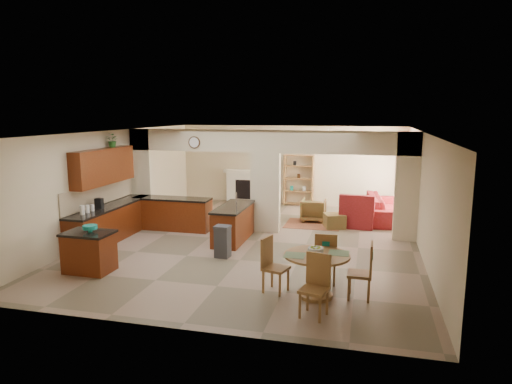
% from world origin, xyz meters
% --- Properties ---
extents(floor, '(10.00, 10.00, 0.00)m').
position_xyz_m(floor, '(0.00, 0.00, 0.00)').
color(floor, gray).
rests_on(floor, ground).
extents(ceiling, '(10.00, 10.00, 0.00)m').
position_xyz_m(ceiling, '(0.00, 0.00, 2.80)').
color(ceiling, white).
rests_on(ceiling, wall_back).
extents(wall_back, '(8.00, 0.00, 8.00)m').
position_xyz_m(wall_back, '(0.00, 5.00, 1.40)').
color(wall_back, beige).
rests_on(wall_back, floor).
extents(wall_front, '(8.00, 0.00, 8.00)m').
position_xyz_m(wall_front, '(0.00, -5.00, 1.40)').
color(wall_front, beige).
rests_on(wall_front, floor).
extents(wall_left, '(0.00, 10.00, 10.00)m').
position_xyz_m(wall_left, '(-4.00, 0.00, 1.40)').
color(wall_left, beige).
rests_on(wall_left, floor).
extents(wall_right, '(0.00, 10.00, 10.00)m').
position_xyz_m(wall_right, '(4.00, 0.00, 1.40)').
color(wall_right, beige).
rests_on(wall_right, floor).
extents(partition_left_pier, '(0.60, 0.25, 2.80)m').
position_xyz_m(partition_left_pier, '(-3.70, 1.00, 1.40)').
color(partition_left_pier, beige).
rests_on(partition_left_pier, floor).
extents(partition_center_pier, '(0.80, 0.25, 2.20)m').
position_xyz_m(partition_center_pier, '(0.00, 1.00, 1.10)').
color(partition_center_pier, beige).
rests_on(partition_center_pier, floor).
extents(partition_right_pier, '(0.60, 0.25, 2.80)m').
position_xyz_m(partition_right_pier, '(3.70, 1.00, 1.40)').
color(partition_right_pier, beige).
rests_on(partition_right_pier, floor).
extents(partition_header, '(8.00, 0.25, 0.60)m').
position_xyz_m(partition_header, '(0.00, 1.00, 2.50)').
color(partition_header, beige).
rests_on(partition_header, partition_center_pier).
extents(kitchen_counter, '(2.52, 3.29, 1.48)m').
position_xyz_m(kitchen_counter, '(-3.26, -0.25, 0.46)').
color(kitchen_counter, '#491808').
rests_on(kitchen_counter, floor).
extents(upper_cabinets, '(0.35, 2.40, 0.90)m').
position_xyz_m(upper_cabinets, '(-3.82, -0.80, 1.92)').
color(upper_cabinets, '#491808').
rests_on(upper_cabinets, wall_left).
extents(peninsula, '(0.70, 1.85, 0.91)m').
position_xyz_m(peninsula, '(-0.60, -0.11, 0.46)').
color(peninsula, '#491808').
rests_on(peninsula, floor).
extents(wall_clock, '(0.34, 0.03, 0.34)m').
position_xyz_m(wall_clock, '(-2.00, 0.85, 2.45)').
color(wall_clock, '#4F321A').
rests_on(wall_clock, partition_header).
extents(rug, '(1.60, 1.30, 0.01)m').
position_xyz_m(rug, '(1.20, 2.10, 0.01)').
color(rug, brown).
rests_on(rug, floor).
extents(fireplace, '(1.60, 0.35, 1.20)m').
position_xyz_m(fireplace, '(-1.60, 4.83, 0.61)').
color(fireplace, white).
rests_on(fireplace, floor).
extents(shelving_unit, '(1.00, 0.32, 1.80)m').
position_xyz_m(shelving_unit, '(0.35, 4.82, 0.90)').
color(shelving_unit, '#956233').
rests_on(shelving_unit, floor).
extents(window_a, '(0.02, 0.90, 1.90)m').
position_xyz_m(window_a, '(3.97, 2.30, 1.20)').
color(window_a, white).
rests_on(window_a, wall_right).
extents(window_b, '(0.02, 0.90, 1.90)m').
position_xyz_m(window_b, '(3.97, 4.00, 1.20)').
color(window_b, white).
rests_on(window_b, wall_right).
extents(glazed_door, '(0.02, 0.70, 2.10)m').
position_xyz_m(glazed_door, '(3.97, 3.15, 1.05)').
color(glazed_door, white).
rests_on(glazed_door, wall_right).
extents(drape_a_left, '(0.10, 0.28, 2.30)m').
position_xyz_m(drape_a_left, '(3.93, 1.70, 1.20)').
color(drape_a_left, '#44251B').
rests_on(drape_a_left, wall_right).
extents(drape_a_right, '(0.10, 0.28, 2.30)m').
position_xyz_m(drape_a_right, '(3.93, 2.90, 1.20)').
color(drape_a_right, '#44251B').
rests_on(drape_a_right, wall_right).
extents(drape_b_left, '(0.10, 0.28, 2.30)m').
position_xyz_m(drape_b_left, '(3.93, 3.40, 1.20)').
color(drape_b_left, '#44251B').
rests_on(drape_b_left, wall_right).
extents(drape_b_right, '(0.10, 0.28, 2.30)m').
position_xyz_m(drape_b_right, '(3.93, 4.60, 1.20)').
color(drape_b_right, '#44251B').
rests_on(drape_b_right, wall_right).
extents(ceiling_fan, '(1.00, 1.00, 0.10)m').
position_xyz_m(ceiling_fan, '(1.50, 3.00, 2.56)').
color(ceiling_fan, white).
rests_on(ceiling_fan, ceiling).
extents(kitchen_island, '(0.99, 0.72, 0.85)m').
position_xyz_m(kitchen_island, '(-2.83, -3.06, 0.43)').
color(kitchen_island, '#491808').
rests_on(kitchen_island, floor).
extents(teal_bowl, '(0.30, 0.30, 0.14)m').
position_xyz_m(teal_bowl, '(-2.79, -3.04, 0.92)').
color(teal_bowl, '#148D83').
rests_on(teal_bowl, kitchen_island).
extents(trash_can, '(0.35, 0.30, 0.68)m').
position_xyz_m(trash_can, '(-0.44, -1.49, 0.34)').
color(trash_can, '#303033').
rests_on(trash_can, floor).
extents(dining_table, '(1.18, 1.18, 0.80)m').
position_xyz_m(dining_table, '(1.90, -3.26, 0.53)').
color(dining_table, '#956233').
rests_on(dining_table, floor).
extents(fruit_bowl, '(0.27, 0.27, 0.15)m').
position_xyz_m(fruit_bowl, '(1.88, -3.29, 0.88)').
color(fruit_bowl, '#89B727').
rests_on(fruit_bowl, dining_table).
extents(sofa, '(2.67, 1.25, 0.76)m').
position_xyz_m(sofa, '(3.30, 3.19, 0.38)').
color(sofa, maroon).
rests_on(sofa, floor).
extents(chaise, '(1.03, 0.87, 0.39)m').
position_xyz_m(chaise, '(2.45, 2.14, 0.20)').
color(chaise, maroon).
rests_on(chaise, floor).
extents(armchair, '(0.73, 0.75, 0.68)m').
position_xyz_m(armchair, '(1.16, 2.52, 0.34)').
color(armchair, maroon).
rests_on(armchair, floor).
extents(ottoman, '(0.70, 0.70, 0.40)m').
position_xyz_m(ottoman, '(1.85, 1.84, 0.20)').
color(ottoman, maroon).
rests_on(ottoman, floor).
extents(plant, '(0.38, 0.34, 0.37)m').
position_xyz_m(plant, '(-3.82, -0.31, 2.55)').
color(plant, '#144C16').
rests_on(plant, upper_cabinets).
extents(chair_north, '(0.44, 0.45, 1.02)m').
position_xyz_m(chair_north, '(2.00, -2.59, 0.55)').
color(chair_north, '#956233').
rests_on(chair_north, floor).
extents(chair_east, '(0.44, 0.43, 1.02)m').
position_xyz_m(chair_east, '(2.73, -3.13, 0.55)').
color(chair_east, '#956233').
rests_on(chair_east, floor).
extents(chair_south, '(0.51, 0.51, 1.02)m').
position_xyz_m(chair_south, '(1.97, -3.98, 0.55)').
color(chair_south, '#956233').
rests_on(chair_south, floor).
extents(chair_west, '(0.52, 0.52, 1.02)m').
position_xyz_m(chair_west, '(1.07, -3.17, 0.55)').
color(chair_west, '#956233').
rests_on(chair_west, floor).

